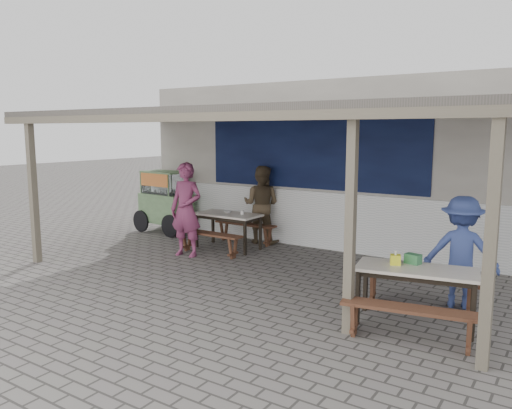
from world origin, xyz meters
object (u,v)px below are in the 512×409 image
object	(u,v)px
table_left	(228,217)
patron_wall_side	(261,205)
bench_left_street	(209,238)
condiment_bowl	(228,212)
bench_right_street	(410,316)
bench_right_wall	(420,285)
vendor_cart	(165,199)
tissue_box	(395,260)
donation_box	(413,259)
condiment_jar	(242,212)
patron_right_table	(461,252)
table_right	(416,274)
bench_left_wall	(245,228)
patron_street_side	(186,210)

from	to	relation	value
table_left	patron_wall_side	world-z (taller)	patron_wall_side
bench_left_street	condiment_bowl	size ratio (longest dim) A/B	8.57
bench_right_street	bench_right_wall	bearing A→B (deg)	90.00
vendor_cart	tissue_box	xyz separation A→B (m)	(6.50, -2.56, 0.00)
bench_right_street	donation_box	world-z (taller)	donation_box
bench_right_wall	patron_wall_side	distance (m)	4.70
table_left	vendor_cart	world-z (taller)	vendor_cart
table_left	condiment_jar	distance (m)	0.35
bench_left_street	patron_right_table	world-z (taller)	patron_right_table
bench_left_street	bench_right_street	world-z (taller)	same
patron_wall_side	condiment_bowl	size ratio (longest dim) A/B	9.95
vendor_cart	condiment_jar	size ratio (longest dim) A/B	22.38
table_right	bench_right_street	bearing A→B (deg)	-90.00
bench_left_street	bench_left_wall	xyz separation A→B (m)	(0.01, 1.26, 0.00)
bench_left_wall	vendor_cart	bearing A→B (deg)	-177.29
tissue_box	patron_street_side	bearing A→B (deg)	166.40
table_left	patron_street_side	distance (m)	1.02
bench_left_wall	patron_wall_side	size ratio (longest dim) A/B	0.86
table_right	tissue_box	bearing A→B (deg)	165.74
condiment_jar	patron_wall_side	bearing A→B (deg)	93.04
tissue_box	donation_box	xyz separation A→B (m)	(0.18, 0.16, 0.00)
vendor_cart	table_right	bearing A→B (deg)	-15.74
table_left	bench_left_wall	size ratio (longest dim) A/B	0.93
bench_left_street	table_right	size ratio (longest dim) A/B	0.94
condiment_jar	condiment_bowl	world-z (taller)	condiment_jar
patron_street_side	vendor_cart	bearing A→B (deg)	135.47
donation_box	condiment_bowl	world-z (taller)	donation_box
patron_wall_side	patron_right_table	distance (m)	4.90
bench_right_wall	bench_right_street	bearing A→B (deg)	-90.00
table_left	bench_right_street	xyz separation A→B (m)	(4.60, -2.68, -0.33)
condiment_jar	condiment_bowl	bearing A→B (deg)	175.71
patron_street_side	patron_wall_side	bearing A→B (deg)	63.35
table_left	tissue_box	world-z (taller)	tissue_box
bench_right_street	bench_left_street	bearing A→B (deg)	145.51
bench_right_street	condiment_bowl	size ratio (longest dim) A/B	9.32
bench_right_wall	tissue_box	distance (m)	0.79
bench_right_street	patron_street_side	bearing A→B (deg)	149.97
bench_right_street	patron_wall_side	bearing A→B (deg)	130.22
bench_left_street	bench_right_wall	size ratio (longest dim) A/B	0.92
table_right	condiment_bowl	xyz separation A→B (m)	(-4.56, 2.14, 0.10)
table_right	patron_street_side	xyz separation A→B (m)	(-4.81, 1.11, 0.26)
bench_right_wall	vendor_cart	size ratio (longest dim) A/B	0.84
patron_wall_side	tissue_box	bearing A→B (deg)	130.93
donation_box	patron_street_side	bearing A→B (deg)	168.81
patron_right_table	condiment_bowl	xyz separation A→B (m)	(-4.88, 1.11, -0.02)
table_right	bench_left_street	bearing A→B (deg)	152.02
bench_left_wall	donation_box	bearing A→B (deg)	-29.45
vendor_cart	condiment_jar	distance (m)	2.66
patron_street_side	donation_box	world-z (taller)	patron_street_side
table_right	bench_right_wall	world-z (taller)	table_right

